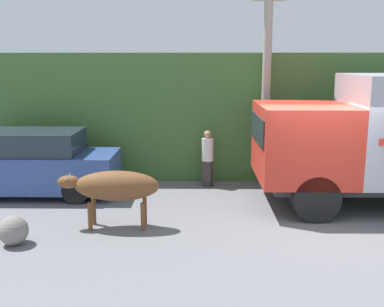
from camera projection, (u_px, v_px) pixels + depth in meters
ground_plane at (320, 223)px, 9.66m from camera, size 60.00×60.00×0.00m
hillside_embankment at (275, 109)px, 15.27m from camera, size 32.00×5.48×3.64m
building_backdrop at (174, 123)px, 14.10m from camera, size 5.65×2.70×2.99m
brown_cow at (115, 186)px, 9.22m from camera, size 2.10×0.63×1.22m
parked_suv at (29, 164)px, 11.56m from camera, size 4.54×1.70×1.68m
pedestrian_on_hill at (207, 156)px, 12.32m from camera, size 0.43×0.43×1.56m
utility_pole at (266, 78)px, 12.01m from camera, size 0.90×0.23×5.68m
roadside_rock at (13, 230)px, 8.48m from camera, size 0.56×0.56×0.56m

